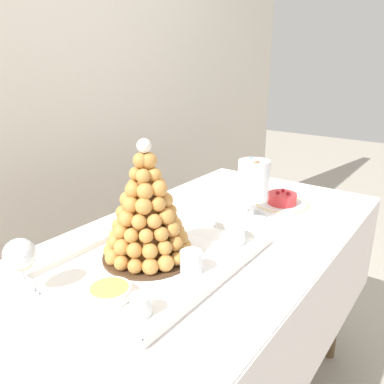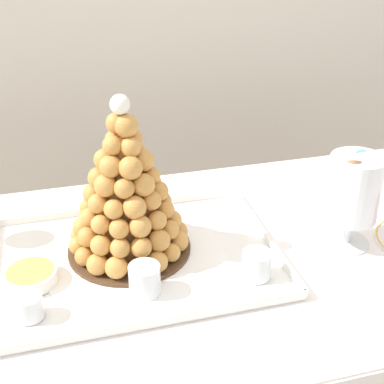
{
  "view_description": "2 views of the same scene",
  "coord_description": "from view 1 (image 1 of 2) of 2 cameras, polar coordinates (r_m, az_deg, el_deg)",
  "views": [
    {
      "loc": [
        -0.88,
        -0.65,
        1.34
      ],
      "look_at": [
        -0.0,
        -0.01,
        0.96
      ],
      "focal_mm": 36.76,
      "sensor_mm": 36.0,
      "label": 1
    },
    {
      "loc": [
        -0.26,
        -0.89,
        1.44
      ],
      "look_at": [
        -0.02,
        -0.0,
        0.94
      ],
      "focal_mm": 49.45,
      "sensor_mm": 36.0,
      "label": 2
    }
  ],
  "objects": [
    {
      "name": "dessert_cup_left",
      "position": [
        0.91,
        -7.41,
        -15.98
      ],
      "size": [
        0.05,
        0.05,
        0.05
      ],
      "color": "silver",
      "rests_on": "serving_tray"
    },
    {
      "name": "serving_tray",
      "position": [
        1.13,
        -4.85,
        -9.83
      ],
      "size": [
        0.59,
        0.42,
        0.02
      ],
      "color": "white",
      "rests_on": "buffet_table"
    },
    {
      "name": "fruit_tart_plate",
      "position": [
        1.57,
        12.94,
        -1.26
      ],
      "size": [
        0.21,
        0.21,
        0.06
      ],
      "color": "white",
      "rests_on": "buffet_table"
    },
    {
      "name": "dessert_cup_mid_left",
      "position": [
        1.05,
        -0.12,
        -10.21
      ],
      "size": [
        0.06,
        0.06,
        0.06
      ],
      "color": "silver",
      "rests_on": "serving_tray"
    },
    {
      "name": "dessert_cup_centre",
      "position": [
        1.22,
        6.37,
        -6.18
      ],
      "size": [
        0.06,
        0.06,
        0.06
      ],
      "color": "silver",
      "rests_on": "serving_tray"
    },
    {
      "name": "wine_glass",
      "position": [
        1.01,
        -23.69,
        -8.56
      ],
      "size": [
        0.08,
        0.08,
        0.15
      ],
      "color": "silver",
      "rests_on": "buffet_table"
    },
    {
      "name": "buffet_table",
      "position": [
        1.28,
        -0.36,
        -12.53
      ],
      "size": [
        1.61,
        0.77,
        0.78
      ],
      "color": "brown",
      "rests_on": "ground_plane"
    },
    {
      "name": "macaron_goblet",
      "position": [
        1.41,
        8.89,
        1.58
      ],
      "size": [
        0.11,
        0.11,
        0.22
      ],
      "color": "white",
      "rests_on": "buffet_table"
    },
    {
      "name": "creme_brulee_ramekin",
      "position": [
        0.98,
        -11.84,
        -13.99
      ],
      "size": [
        0.1,
        0.1,
        0.03
      ],
      "color": "white",
      "rests_on": "serving_tray"
    },
    {
      "name": "backdrop_wall",
      "position": [
        1.82,
        -25.98,
        14.6
      ],
      "size": [
        4.8,
        0.1,
        2.5
      ],
      "primitive_type": "cube",
      "color": "silver",
      "rests_on": "ground_plane"
    },
    {
      "name": "croquembouche",
      "position": [
        1.09,
        -6.56,
        -3.09
      ],
      "size": [
        0.26,
        0.26,
        0.34
      ],
      "color": "#4C331E",
      "rests_on": "serving_tray"
    }
  ]
}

